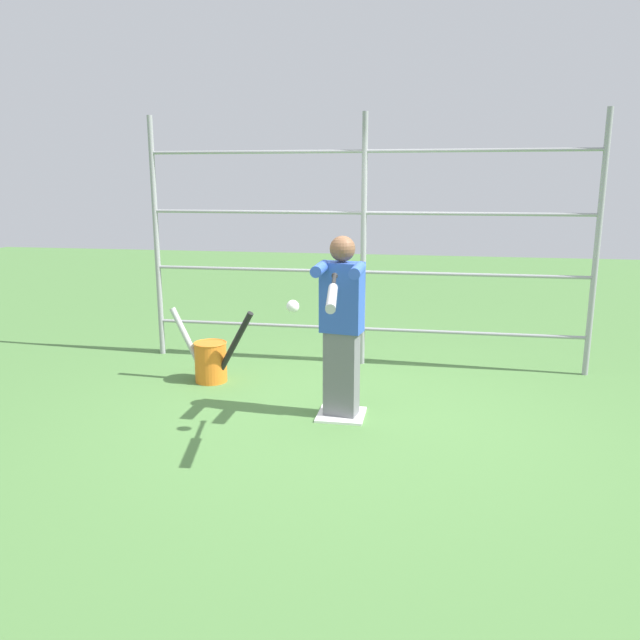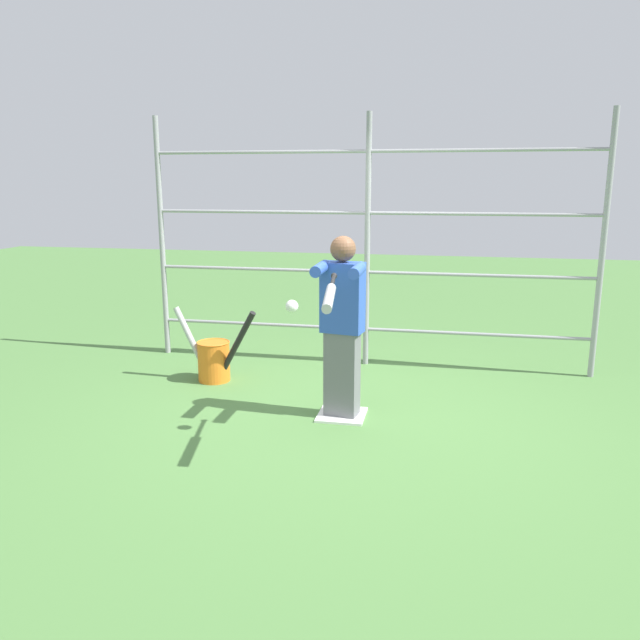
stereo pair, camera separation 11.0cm
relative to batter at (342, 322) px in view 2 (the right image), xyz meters
name	(u,v)px [view 2 (the right image)]	position (x,y,z in m)	size (l,w,h in m)	color
ground_plane	(342,416)	(0.00, -0.02, -0.83)	(24.00, 24.00, 0.00)	#4C7A3D
home_plate	(342,415)	(0.00, -0.02, -0.82)	(0.40, 0.40, 0.02)	white
fence_backstop	(367,243)	(0.00, -1.62, 0.50)	(4.74, 0.06, 2.67)	#939399
batter	(342,322)	(0.00, 0.00, 0.00)	(0.39, 0.56, 1.54)	slate
baseball_bat_swinging	(330,295)	(-0.06, 0.91, 0.39)	(0.16, 0.87, 0.14)	black
softball_in_flight	(292,306)	(0.29, 0.56, 0.23)	(0.10, 0.10, 0.10)	white
bat_bucket	(214,359)	(1.42, -0.72, -0.61)	(0.93, 0.37, 0.77)	orange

